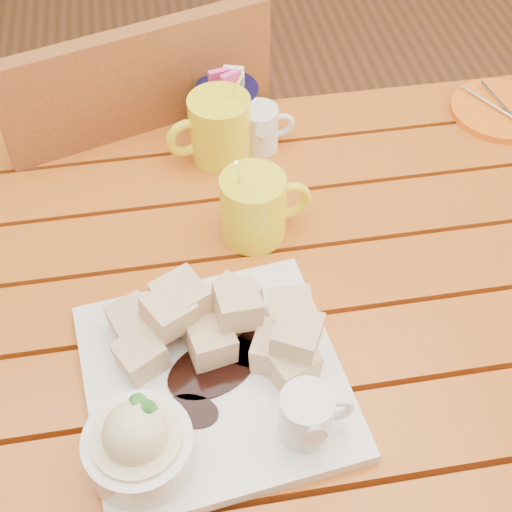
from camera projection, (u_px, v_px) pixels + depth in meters
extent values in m
cube|color=#A84B15|center=(249.00, 458.00, 0.79)|extent=(1.20, 0.11, 0.03)
cube|color=#A84B15|center=(234.00, 371.00, 0.87)|extent=(1.20, 0.11, 0.03)
cube|color=#A84B15|center=(221.00, 298.00, 0.94)|extent=(1.20, 0.11, 0.03)
cube|color=#A84B15|center=(210.00, 236.00, 1.02)|extent=(1.20, 0.11, 0.03)
cube|color=#A84B15|center=(201.00, 182.00, 1.09)|extent=(1.20, 0.11, 0.03)
cube|color=#A84B15|center=(193.00, 136.00, 1.16)|extent=(1.20, 0.11, 0.03)
cube|color=#A84B15|center=(194.00, 155.00, 1.22)|extent=(1.12, 0.04, 0.08)
cylinder|color=#A84B15|center=(462.00, 245.00, 1.51)|extent=(0.06, 0.06, 0.72)
cube|color=white|center=(215.00, 380.00, 0.83)|extent=(0.33, 0.33, 0.02)
cube|color=#BF7F3A|center=(211.00, 341.00, 0.83)|extent=(0.06, 0.06, 0.04)
cube|color=#BF7F3A|center=(133.00, 323.00, 0.85)|extent=(0.07, 0.07, 0.04)
cube|color=#BF7F3A|center=(291.00, 313.00, 0.86)|extent=(0.06, 0.06, 0.04)
cube|color=#BF7F3A|center=(183.00, 313.00, 0.86)|extent=(0.06, 0.06, 0.04)
cube|color=#BF7F3A|center=(232.00, 303.00, 0.87)|extent=(0.07, 0.07, 0.04)
cube|color=#BF7F3A|center=(141.00, 355.00, 0.82)|extent=(0.07, 0.07, 0.04)
cube|color=#BF7F3A|center=(169.00, 312.00, 0.82)|extent=(0.07, 0.07, 0.04)
cube|color=#BF7F3A|center=(237.00, 305.00, 0.82)|extent=(0.06, 0.06, 0.04)
cube|color=#BF7F3A|center=(290.00, 361.00, 0.81)|extent=(0.07, 0.07, 0.04)
cube|color=#BF7F3A|center=(277.00, 348.00, 0.82)|extent=(0.07, 0.07, 0.04)
cube|color=#BF7F3A|center=(297.00, 335.00, 0.80)|extent=(0.07, 0.07, 0.04)
cube|color=#BF7F3A|center=(181.00, 298.00, 0.83)|extent=(0.07, 0.07, 0.04)
cylinder|color=white|center=(140.00, 449.00, 0.74)|extent=(0.12, 0.12, 0.05)
cylinder|color=#FFEABB|center=(138.00, 444.00, 0.73)|extent=(0.09, 0.09, 0.03)
sphere|color=#FFEABB|center=(135.00, 433.00, 0.71)|extent=(0.07, 0.07, 0.07)
cone|color=#2F8B2D|center=(147.00, 410.00, 0.70)|extent=(0.04, 0.04, 0.03)
cone|color=#2F8B2D|center=(135.00, 403.00, 0.71)|extent=(0.03, 0.03, 0.03)
cylinder|color=white|center=(306.00, 415.00, 0.76)|extent=(0.06, 0.06, 0.06)
cylinder|color=black|center=(308.00, 402.00, 0.74)|extent=(0.05, 0.05, 0.01)
cone|color=white|center=(314.00, 429.00, 0.72)|extent=(0.03, 0.02, 0.03)
torus|color=white|center=(337.00, 409.00, 0.76)|extent=(0.04, 0.01, 0.04)
cylinder|color=yellow|center=(220.00, 128.00, 1.07)|extent=(0.09, 0.09, 0.10)
cylinder|color=black|center=(219.00, 104.00, 1.04)|extent=(0.08, 0.08, 0.01)
torus|color=yellow|center=(186.00, 138.00, 1.06)|extent=(0.07, 0.03, 0.06)
cylinder|color=silver|center=(229.00, 103.00, 1.05)|extent=(0.04, 0.05, 0.14)
cylinder|color=yellow|center=(253.00, 207.00, 0.96)|extent=(0.09, 0.09, 0.10)
cylinder|color=black|center=(253.00, 185.00, 0.93)|extent=(0.08, 0.08, 0.01)
torus|color=yellow|center=(290.00, 201.00, 0.97)|extent=(0.06, 0.02, 0.06)
cylinder|color=silver|center=(241.00, 185.00, 0.94)|extent=(0.02, 0.06, 0.13)
cylinder|color=white|center=(259.00, 128.00, 1.10)|extent=(0.06, 0.06, 0.07)
cylinder|color=white|center=(259.00, 111.00, 1.07)|extent=(0.05, 0.05, 0.01)
cone|color=white|center=(262.00, 128.00, 1.06)|extent=(0.02, 0.02, 0.03)
torus|color=white|center=(281.00, 125.00, 1.10)|extent=(0.04, 0.01, 0.04)
cylinder|color=black|center=(227.00, 107.00, 1.13)|extent=(0.10, 0.10, 0.07)
cube|color=#F943A6|center=(218.00, 82.00, 1.09)|extent=(0.03, 0.02, 0.05)
cube|color=white|center=(234.00, 79.00, 1.10)|extent=(0.03, 0.02, 0.05)
cube|color=#F943A6|center=(229.00, 85.00, 1.09)|extent=(0.03, 0.03, 0.05)
cylinder|color=orange|center=(501.00, 110.00, 1.18)|extent=(0.17, 0.17, 0.01)
cylinder|color=silver|center=(489.00, 103.00, 1.17)|extent=(0.06, 0.11, 0.01)
cylinder|color=silver|center=(500.00, 102.00, 1.18)|extent=(0.02, 0.12, 0.01)
cube|color=brown|center=(128.00, 187.00, 1.50)|extent=(0.55, 0.55, 0.03)
cylinder|color=brown|center=(183.00, 187.00, 1.84)|extent=(0.04, 0.04, 0.44)
cylinder|color=brown|center=(42.00, 235.00, 1.73)|extent=(0.04, 0.04, 0.44)
cylinder|color=brown|center=(248.00, 287.00, 1.62)|extent=(0.04, 0.04, 0.44)
cylinder|color=brown|center=(91.00, 349.00, 1.51)|extent=(0.04, 0.04, 0.44)
cube|color=brown|center=(150.00, 152.00, 1.20)|extent=(0.42, 0.16, 0.46)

